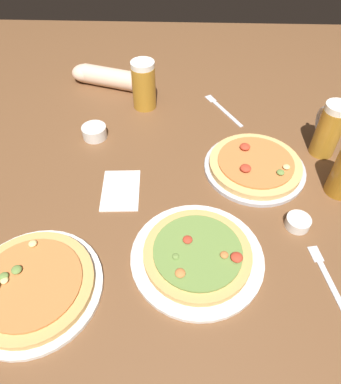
% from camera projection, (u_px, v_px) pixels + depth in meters
% --- Properties ---
extents(ground_plane, '(2.40, 2.40, 0.03)m').
position_uv_depth(ground_plane, '(170.00, 200.00, 1.00)').
color(ground_plane, brown).
extents(pizza_plate_near, '(0.31, 0.31, 0.05)m').
position_uv_depth(pizza_plate_near, '(32.00, 286.00, 0.79)').
color(pizza_plate_near, silver).
rests_on(pizza_plate_near, ground_plane).
extents(pizza_plate_far, '(0.30, 0.30, 0.05)m').
position_uv_depth(pizza_plate_far, '(255.00, 166.00, 1.05)').
color(pizza_plate_far, '#B2B2B7').
rests_on(pizza_plate_far, ground_plane).
extents(pizza_plate_side, '(0.32, 0.32, 0.05)m').
position_uv_depth(pizza_plate_side, '(197.00, 255.00, 0.84)').
color(pizza_plate_side, silver).
rests_on(pizza_plate_side, ground_plane).
extents(beer_mug_dark, '(0.07, 0.14, 0.18)m').
position_uv_depth(beer_mug_dark, '(329.00, 129.00, 1.06)').
color(beer_mug_dark, '#B27A23').
rests_on(beer_mug_dark, ground_plane).
extents(beer_mug_amber, '(0.08, 0.14, 0.17)m').
position_uv_depth(beer_mug_amber, '(144.00, 85.00, 1.23)').
color(beer_mug_amber, '#B27A23').
rests_on(beer_mug_amber, ground_plane).
extents(ramekin_sauce, '(0.06, 0.06, 0.03)m').
position_uv_depth(ramekin_sauce, '(298.00, 222.00, 0.91)').
color(ramekin_sauce, silver).
rests_on(ramekin_sauce, ground_plane).
extents(ramekin_butter, '(0.08, 0.08, 0.04)m').
position_uv_depth(ramekin_butter, '(94.00, 132.00, 1.16)').
color(ramekin_butter, silver).
rests_on(ramekin_butter, ground_plane).
extents(napkin_folded, '(0.11, 0.16, 0.01)m').
position_uv_depth(napkin_folded, '(121.00, 190.00, 1.00)').
color(napkin_folded, white).
rests_on(napkin_folded, ground_plane).
extents(fork_left, '(0.06, 0.20, 0.01)m').
position_uv_depth(fork_left, '(329.00, 281.00, 0.81)').
color(fork_left, silver).
rests_on(fork_left, ground_plane).
extents(fork_spare, '(0.13, 0.20, 0.01)m').
position_uv_depth(fork_spare, '(223.00, 109.00, 1.27)').
color(fork_spare, silver).
rests_on(fork_spare, ground_plane).
extents(diner_arm, '(0.31, 0.15, 0.07)m').
position_uv_depth(diner_arm, '(107.00, 77.00, 1.36)').
color(diner_arm, beige).
rests_on(diner_arm, ground_plane).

